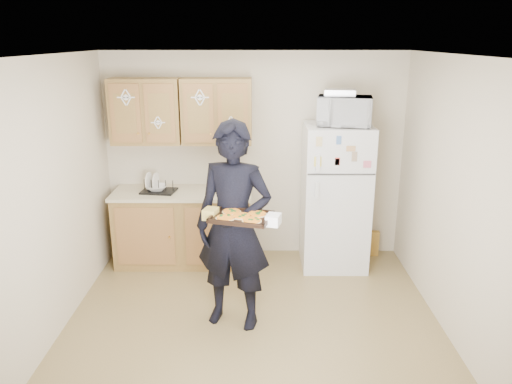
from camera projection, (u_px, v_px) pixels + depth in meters
floor at (253, 328)px, 4.74m from camera, size 3.60×3.60×0.00m
ceiling at (252, 55)px, 4.00m from camera, size 3.60×3.60×0.00m
wall_back at (254, 156)px, 6.09m from camera, size 3.60×0.04×2.50m
wall_front at (249, 310)px, 2.65m from camera, size 3.60×0.04×2.50m
wall_left at (48, 203)px, 4.38m from camera, size 0.04×3.60×2.50m
wall_right at (458, 203)px, 4.36m from camera, size 0.04×3.60×2.50m
refrigerator at (335, 197)px, 5.85m from camera, size 0.75×0.70×1.70m
base_cabinet at (184, 228)px, 6.03m from camera, size 1.60×0.60×0.86m
countertop at (182, 193)px, 5.90m from camera, size 1.64×0.64×0.04m
upper_cab_left at (146, 111)px, 5.75m from camera, size 0.80×0.33×0.75m
upper_cab_right at (217, 111)px, 5.74m from camera, size 0.80×0.33×0.75m
cereal_box at (370, 243)px, 6.28m from camera, size 0.20×0.07×0.32m
person at (234, 227)px, 4.56m from camera, size 0.81×0.64×1.96m
baking_tray at (241, 218)px, 4.23m from camera, size 0.58×0.49×0.04m
pizza_front_left at (225, 218)px, 4.18m from camera, size 0.17×0.17×0.02m
pizza_front_right at (252, 220)px, 4.12m from camera, size 0.17×0.17×0.02m
pizza_back_left at (232, 211)px, 4.33m from camera, size 0.17×0.17×0.02m
pizza_back_right at (257, 214)px, 4.27m from camera, size 0.17×0.17×0.02m
pizza_center at (241, 216)px, 4.22m from camera, size 0.17×0.17×0.02m
microwave at (344, 111)px, 5.50m from camera, size 0.65×0.49×0.32m
foil_pan at (340, 93)px, 5.47m from camera, size 0.37×0.29×0.07m
dish_rack at (159, 185)px, 5.85m from camera, size 0.42×0.34×0.15m
bowl at (157, 188)px, 5.86m from camera, size 0.26×0.26×0.06m
soap_bottle at (223, 188)px, 5.73m from camera, size 0.10×0.10×0.17m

